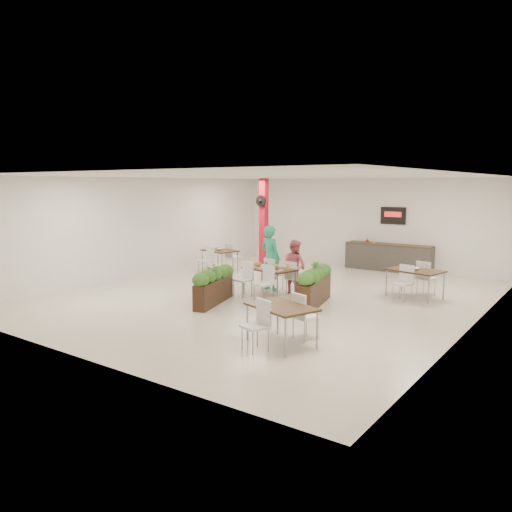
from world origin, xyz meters
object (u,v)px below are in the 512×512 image
(main_table, at_px, (269,272))
(diner_man, at_px, (270,258))
(service_counter, at_px, (388,257))
(side_table_c, at_px, (281,312))
(side_table_a, at_px, (220,253))
(red_column, at_px, (264,222))
(side_table_b, at_px, (415,274))
(planter_left, at_px, (214,284))
(diner_woman, at_px, (294,267))
(planter_right, at_px, (315,285))

(main_table, height_order, diner_man, diner_man)
(service_counter, relative_size, side_table_c, 1.80)
(side_table_a, bearing_deg, red_column, 80.64)
(red_column, distance_m, side_table_b, 6.44)
(service_counter, relative_size, planter_left, 1.57)
(diner_woman, relative_size, side_table_b, 0.89)
(planter_right, relative_size, side_table_b, 1.22)
(planter_left, xyz_separation_m, side_table_b, (3.89, 3.62, 0.13))
(planter_right, bearing_deg, service_counter, 93.49)
(service_counter, distance_m, side_table_a, 5.86)
(side_table_a, bearing_deg, main_table, -19.40)
(planter_left, xyz_separation_m, side_table_c, (3.15, -1.76, 0.12))
(service_counter, height_order, main_table, service_counter)
(side_table_c, bearing_deg, side_table_b, 101.21)
(main_table, relative_size, planter_left, 0.96)
(main_table, height_order, planter_right, planter_right)
(service_counter, relative_size, main_table, 1.64)
(diner_man, distance_m, diner_woman, 0.82)
(planter_left, height_order, planter_right, planter_right)
(main_table, height_order, side_table_b, same)
(main_table, height_order, side_table_a, same)
(service_counter, xyz_separation_m, main_table, (-1.18, -5.68, 0.14))
(service_counter, relative_size, diner_man, 1.63)
(diner_woman, relative_size, planter_right, 0.73)
(diner_woman, bearing_deg, side_table_c, 129.31)
(red_column, xyz_separation_m, diner_woman, (3.23, -3.16, -0.90))
(side_table_b, bearing_deg, red_column, 176.01)
(diner_woman, relative_size, side_table_a, 0.89)
(planter_right, bearing_deg, side_table_a, 154.86)
(planter_left, height_order, side_table_c, planter_left)
(red_column, relative_size, planter_right, 1.57)
(diner_man, distance_m, side_table_c, 4.96)
(red_column, xyz_separation_m, diner_man, (2.43, -3.16, -0.72))
(planter_right, xyz_separation_m, side_table_c, (1.00, -3.10, 0.12))
(diner_man, bearing_deg, diner_woman, -168.85)
(diner_woman, distance_m, side_table_c, 4.53)
(service_counter, xyz_separation_m, planter_left, (-1.78, -7.26, 0.02))
(main_table, bearing_deg, planter_right, -8.61)
(planter_left, distance_m, side_table_b, 5.32)
(diner_man, xyz_separation_m, diner_woman, (0.80, 0.00, -0.18))
(diner_man, bearing_deg, side_table_c, 137.49)
(service_counter, height_order, side_table_b, service_counter)
(planter_right, height_order, side_table_b, planter_right)
(red_column, distance_m, diner_man, 4.05)
(side_table_a, height_order, side_table_c, same)
(diner_man, bearing_deg, main_table, 131.97)
(side_table_a, relative_size, side_table_c, 1.00)
(diner_man, xyz_separation_m, side_table_c, (2.94, -3.99, -0.29))
(diner_man, relative_size, planter_right, 0.90)
(planter_left, bearing_deg, side_table_a, 127.85)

